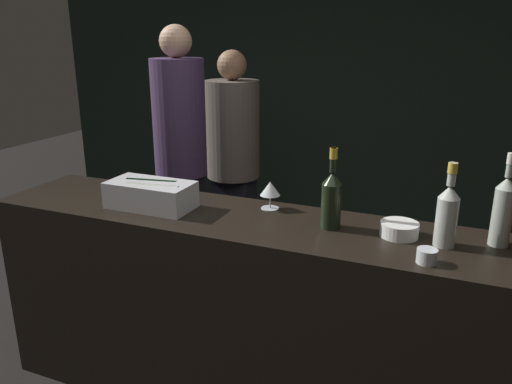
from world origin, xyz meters
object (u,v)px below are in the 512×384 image
(ice_bin_with_bottles, at_px, (151,194))
(champagne_bottle, at_px, (332,197))
(person_in_hoodie, at_px, (233,155))
(person_blond_tee, at_px, (181,149))
(rose_wine_bottle, at_px, (447,213))
(candle_votive, at_px, (427,256))
(wine_glass, at_px, (270,190))
(bowl_white, at_px, (399,229))
(white_wine_bottle, at_px, (503,209))

(ice_bin_with_bottles, relative_size, champagne_bottle, 1.17)
(person_in_hoodie, distance_m, person_blond_tee, 0.45)
(rose_wine_bottle, bearing_deg, ice_bin_with_bottles, -177.50)
(candle_votive, height_order, rose_wine_bottle, rose_wine_bottle)
(ice_bin_with_bottles, bearing_deg, wine_glass, 20.59)
(wine_glass, height_order, champagne_bottle, champagne_bottle)
(person_in_hoodie, bearing_deg, person_blond_tee, -135.92)
(person_blond_tee, bearing_deg, bowl_white, 65.10)
(person_in_hoodie, bearing_deg, ice_bin_with_bottles, -97.92)
(candle_votive, height_order, person_in_hoodie, person_in_hoodie)
(rose_wine_bottle, bearing_deg, bowl_white, 169.66)
(white_wine_bottle, relative_size, champagne_bottle, 1.06)
(ice_bin_with_bottles, xyz_separation_m, person_in_hoodie, (-0.21, 1.37, -0.13))
(person_in_hoodie, xyz_separation_m, person_blond_tee, (-0.21, -0.38, 0.11))
(wine_glass, bearing_deg, bowl_white, -10.20)
(person_blond_tee, bearing_deg, person_in_hoodie, 155.58)
(bowl_white, xyz_separation_m, rose_wine_bottle, (0.18, -0.03, 0.11))
(candle_votive, relative_size, champagne_bottle, 0.21)
(bowl_white, distance_m, person_in_hoodie, 1.86)
(person_blond_tee, bearing_deg, ice_bin_with_bottles, 28.24)
(bowl_white, distance_m, rose_wine_bottle, 0.21)
(person_in_hoodie, bearing_deg, champagne_bottle, -67.18)
(person_in_hoodie, height_order, person_blond_tee, person_blond_tee)
(bowl_white, distance_m, wine_glass, 0.62)
(ice_bin_with_bottles, height_order, person_blond_tee, person_blond_tee)
(wine_glass, relative_size, white_wine_bottle, 0.36)
(wine_glass, relative_size, person_blond_tee, 0.07)
(white_wine_bottle, bearing_deg, rose_wine_bottle, -155.45)
(bowl_white, bearing_deg, ice_bin_with_bottles, -175.52)
(person_in_hoodie, bearing_deg, bowl_white, -60.10)
(candle_votive, relative_size, white_wine_bottle, 0.20)
(candle_votive, xyz_separation_m, white_wine_bottle, (0.25, 0.28, 0.12))
(bowl_white, distance_m, person_blond_tee, 1.81)
(white_wine_bottle, xyz_separation_m, rose_wine_bottle, (-0.20, -0.09, -0.01))
(candle_votive, bearing_deg, person_in_hoodie, 134.61)
(white_wine_bottle, distance_m, person_blond_tee, 2.12)
(wine_glass, bearing_deg, person_blond_tee, 140.69)
(wine_glass, relative_size, rose_wine_bottle, 0.40)
(candle_votive, height_order, person_blond_tee, person_blond_tee)
(bowl_white, height_order, rose_wine_bottle, rose_wine_bottle)
(ice_bin_with_bottles, xyz_separation_m, rose_wine_bottle, (1.32, 0.06, 0.07))
(wine_glass, distance_m, white_wine_bottle, 0.99)
(champagne_bottle, xyz_separation_m, person_in_hoodie, (-1.07, 1.29, -0.20))
(candle_votive, relative_size, person_in_hoodie, 0.04)
(rose_wine_bottle, bearing_deg, wine_glass, 169.77)
(champagne_bottle, bearing_deg, wine_glass, 158.97)
(ice_bin_with_bottles, distance_m, white_wine_bottle, 1.52)
(candle_votive, bearing_deg, wine_glass, 155.82)
(bowl_white, xyz_separation_m, person_blond_tee, (-1.57, 0.89, 0.01))
(bowl_white, bearing_deg, person_blond_tee, 150.31)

